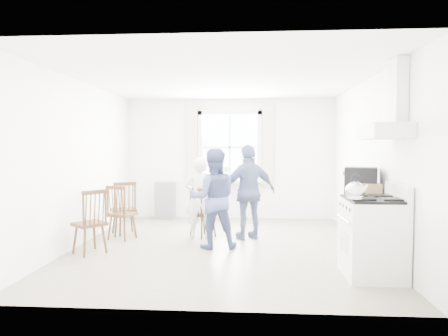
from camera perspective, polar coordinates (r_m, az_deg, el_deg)
room_shell at (r=6.21m, az=-0.34°, el=0.65°), size 4.62×5.12×2.64m
window_assembly at (r=8.64m, az=0.82°, el=2.39°), size 1.88×0.24×1.70m
range_hood at (r=5.11m, az=22.47°, el=6.65°), size 0.45×0.76×0.94m
shelf_unit at (r=8.79m, az=-8.41°, el=-4.58°), size 0.40×0.30×0.80m
gas_stove at (r=5.16m, az=20.44°, el=-9.16°), size 0.68×0.76×1.12m
kettle at (r=4.79m, az=18.24°, el=-3.18°), size 0.22×0.22×0.31m
low_cabinet at (r=5.85m, az=19.11°, el=-8.06°), size 0.50×0.55×0.90m
stereo_stack at (r=5.81m, az=18.98°, el=-1.77°), size 0.51×0.48×0.38m
cardboard_box at (r=5.67m, az=20.10°, el=-2.95°), size 0.28×0.21×0.17m
windsor_chair_a at (r=7.22m, az=-14.02°, el=-4.81°), size 0.53×0.53×0.96m
windsor_chair_b at (r=6.89m, az=-14.86°, el=-5.37°), size 0.49×0.49×0.92m
windsor_chair_c at (r=6.09m, az=-18.24°, el=-6.36°), size 0.55×0.56×0.95m
person_left at (r=6.83m, az=-3.55°, el=-4.26°), size 0.61×0.61×1.39m
person_mid at (r=6.16m, az=-1.54°, el=-4.36°), size 0.86×0.86×1.53m
person_right at (r=6.75m, az=3.62°, el=-3.43°), size 1.23×1.23×1.60m
potted_plant at (r=8.58m, az=0.27°, el=-0.73°), size 0.16×0.16×0.29m
windsor_chair_d at (r=6.90m, az=-3.66°, el=-5.54°), size 0.51×0.51×0.87m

